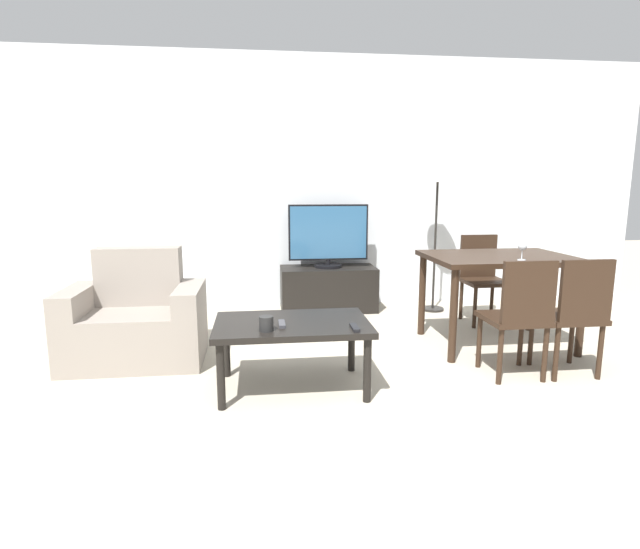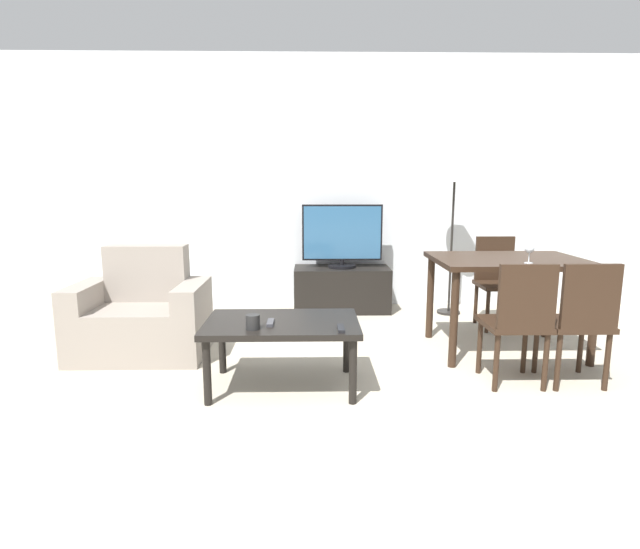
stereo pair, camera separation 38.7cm
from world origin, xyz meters
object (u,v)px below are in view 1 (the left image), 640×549
object	(u,v)px
dining_chair_far	(482,274)
cup_white_near	(266,324)
tv	(328,236)
dining_chair_near	(519,313)
coffee_table	(292,329)
wine_glass_left	(522,247)
remote_primary	(282,324)
tv_stand	(328,289)
armchair	(136,322)
dining_table	(499,267)
remote_secondary	(355,328)
floor_lamp	(438,176)
dining_chair_near_right	(574,311)

from	to	relation	value
dining_chair_far	cup_white_near	distance (m)	2.69
tv	dining_chair_near	bearing A→B (deg)	-63.57
coffee_table	wine_glass_left	size ratio (longest dim) A/B	6.87
tv	remote_primary	bearing A→B (deg)	-105.53
dining_chair_near	cup_white_near	size ratio (longest dim) A/B	9.19
tv_stand	armchair	bearing A→B (deg)	-140.67
dining_table	remote_primary	distance (m)	2.01
dining_table	cup_white_near	size ratio (longest dim) A/B	12.57
dining_table	remote_secondary	world-z (taller)	dining_table
armchair	floor_lamp	distance (m)	3.26
remote_primary	wine_glass_left	xyz separation A→B (m)	(1.86, 0.50, 0.40)
dining_table	remote_primary	xyz separation A→B (m)	(-1.83, -0.79, -0.20)
dining_table	cup_white_near	world-z (taller)	dining_table
dining_chair_near_right	remote_primary	bearing A→B (deg)	-178.27
tv_stand	coffee_table	bearing A→B (deg)	-104.27
armchair	remote_secondary	bearing A→B (deg)	-30.79
remote_primary	cup_white_near	world-z (taller)	cup_white_near
dining_table	floor_lamp	world-z (taller)	floor_lamp
remote_secondary	tv_stand	bearing A→B (deg)	86.21
coffee_table	remote_primary	bearing A→B (deg)	-131.66
tv	remote_secondary	distance (m)	2.31
dining_chair_near	remote_secondary	bearing A→B (deg)	-170.42
dining_chair_far	floor_lamp	size ratio (longest dim) A/B	0.51
dining_chair_near	dining_chair_far	world-z (taller)	same
remote_secondary	dining_chair_far	bearing A→B (deg)	46.29
dining_chair_near_right	cup_white_near	xyz separation A→B (m)	(-2.13, -0.17, 0.03)
tv_stand	coffee_table	xyz separation A→B (m)	(-0.52, -2.06, 0.17)
dining_table	wine_glass_left	size ratio (longest dim) A/B	7.96
floor_lamp	remote_secondary	world-z (taller)	floor_lamp
tv_stand	cup_white_near	size ratio (longest dim) A/B	10.94
remote_primary	cup_white_near	distance (m)	0.15
armchair	tv	world-z (taller)	tv
coffee_table	dining_chair_near	size ratio (longest dim) A/B	1.18
armchair	remote_primary	xyz separation A→B (m)	(1.08, -0.77, 0.17)
tv_stand	remote_secondary	world-z (taller)	remote_secondary
remote_primary	remote_secondary	distance (m)	0.46
dining_chair_near	remote_secondary	size ratio (longest dim) A/B	5.66
armchair	remote_primary	size ratio (longest dim) A/B	6.72
tv_stand	dining_chair_near	xyz separation A→B (m)	(1.03, -2.08, 0.24)
wine_glass_left	floor_lamp	bearing A→B (deg)	95.67
armchair	remote_secondary	world-z (taller)	armchair
remote_secondary	wine_glass_left	world-z (taller)	wine_glass_left
tv_stand	coffee_table	distance (m)	2.14
remote_secondary	cup_white_near	bearing A→B (deg)	176.91
dining_table	dining_chair_near	xyz separation A→B (m)	(-0.20, -0.73, -0.19)
tv_stand	dining_table	world-z (taller)	dining_table
coffee_table	dining_table	world-z (taller)	dining_table
dining_chair_near_right	cup_white_near	distance (m)	2.14
armchair	tv	xyz separation A→B (m)	(1.68, 1.37, 0.50)
dining_table	remote_primary	size ratio (longest dim) A/B	7.74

